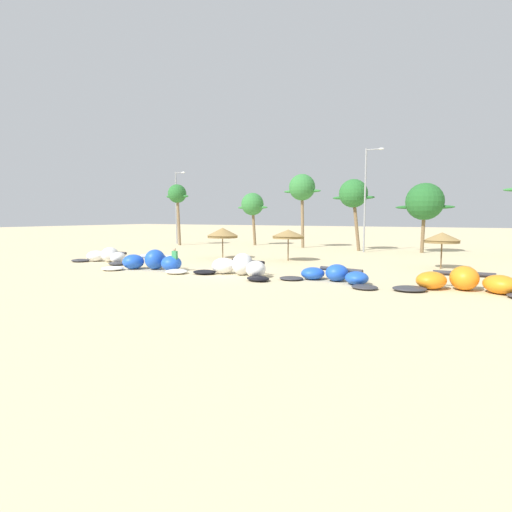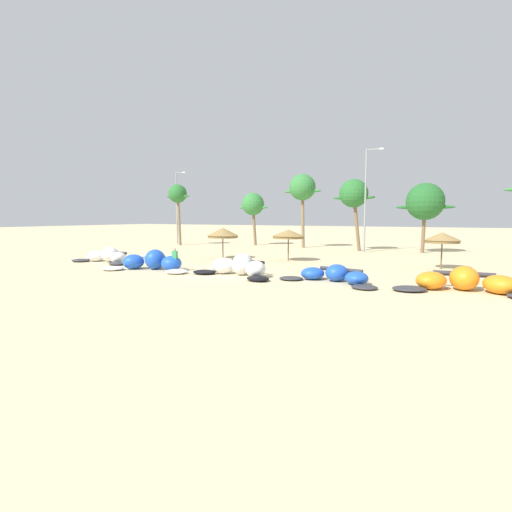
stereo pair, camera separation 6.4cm
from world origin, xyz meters
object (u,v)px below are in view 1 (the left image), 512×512
(lamppost_west, at_px, (177,204))
(palm_left_of_gap, at_px, (302,188))
(beach_umbrella_middle, at_px, (288,234))
(palm_leftmost, at_px, (177,195))
(kite_left, at_px, (152,262))
(palm_left, at_px, (253,205))
(kite_left_of_center, at_px, (239,267))
(kite_center, at_px, (334,275))
(palm_center_left, at_px, (353,194))
(beach_umbrella_near_palms, at_px, (442,238))
(person_near_kites, at_px, (175,260))
(palm_center_right, at_px, (425,202))
(lamppost_west_center, at_px, (366,196))
(kite_right_of_center, at_px, (465,282))
(beach_umbrella_near_van, at_px, (223,233))
(kite_far_left, at_px, (107,257))

(lamppost_west, bearing_deg, palm_left_of_gap, 4.73)
(beach_umbrella_middle, relative_size, palm_leftmost, 0.35)
(kite_left, height_order, palm_left, palm_left)
(kite_left_of_center, xyz_separation_m, lamppost_west, (-22.65, 21.88, 4.89))
(kite_left_of_center, relative_size, kite_center, 0.99)
(palm_leftmost, xyz_separation_m, palm_center_left, (22.45, 2.31, -0.34))
(kite_left_of_center, height_order, beach_umbrella_near_palms, beach_umbrella_near_palms)
(palm_center_left, bearing_deg, person_near_kites, -105.77)
(kite_left_of_center, xyz_separation_m, palm_left, (-12.32, 24.55, 4.75))
(kite_center, distance_m, beach_umbrella_near_palms, 10.71)
(beach_umbrella_near_palms, xyz_separation_m, palm_center_right, (-2.44, 13.12, 2.99))
(kite_left_of_center, bearing_deg, beach_umbrella_near_palms, 40.90)
(kite_left_of_center, xyz_separation_m, palm_center_right, (8.71, 22.78, 4.70))
(beach_umbrella_middle, bearing_deg, lamppost_west_center, 70.84)
(kite_right_of_center, xyz_separation_m, palm_center_right, (-4.01, 22.11, 4.76))
(kite_left, bearing_deg, beach_umbrella_near_van, 88.72)
(person_near_kites, xyz_separation_m, palm_center_right, (13.56, 23.19, 4.41))
(palm_left, bearing_deg, beach_umbrella_middle, -52.53)
(kite_left_of_center, bearing_deg, lamppost_west_center, 81.00)
(kite_far_left, height_order, kite_left, kite_left)
(kite_far_left, xyz_separation_m, kite_center, (19.45, -0.92, -0.09))
(kite_left_of_center, height_order, palm_center_left, palm_center_left)
(kite_right_of_center, distance_m, palm_leftmost, 39.20)
(beach_umbrella_middle, relative_size, person_near_kites, 1.71)
(kite_left, bearing_deg, person_near_kites, 4.04)
(palm_leftmost, relative_size, palm_left_of_gap, 0.90)
(palm_leftmost, distance_m, palm_left_of_gap, 16.37)
(lamppost_west_center, bearing_deg, kite_left, -115.37)
(kite_left, relative_size, kite_center, 1.10)
(beach_umbrella_near_palms, bearing_deg, kite_center, -118.85)
(kite_left, height_order, kite_right_of_center, kite_left)
(palm_left, height_order, palm_center_right, palm_center_right)
(palm_left_of_gap, bearing_deg, beach_umbrella_near_van, -96.22)
(person_near_kites, distance_m, palm_left_of_gap, 24.57)
(beach_umbrella_near_van, relative_size, palm_center_left, 0.36)
(lamppost_west_center, bearing_deg, lamppost_west, 177.23)
(beach_umbrella_near_van, bearing_deg, kite_far_left, -134.29)
(palm_leftmost, bearing_deg, kite_right_of_center, -29.69)
(palm_left_of_gap, bearing_deg, kite_far_left, -111.00)
(kite_left, relative_size, palm_center_left, 0.88)
(kite_left_of_center, relative_size, palm_center_right, 0.86)
(kite_left, bearing_deg, lamppost_west_center, 64.63)
(palm_leftmost, bearing_deg, beach_umbrella_near_van, -38.79)
(kite_left, bearing_deg, palm_leftmost, 124.75)
(lamppost_west_center, bearing_deg, kite_right_of_center, -64.64)
(beach_umbrella_middle, bearing_deg, palm_leftmost, 152.59)
(kite_left_of_center, relative_size, person_near_kites, 3.83)
(beach_umbrella_near_palms, bearing_deg, kite_left_of_center, -139.10)
(kite_left_of_center, distance_m, beach_umbrella_near_van, 10.75)
(palm_left_of_gap, relative_size, palm_center_right, 1.22)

